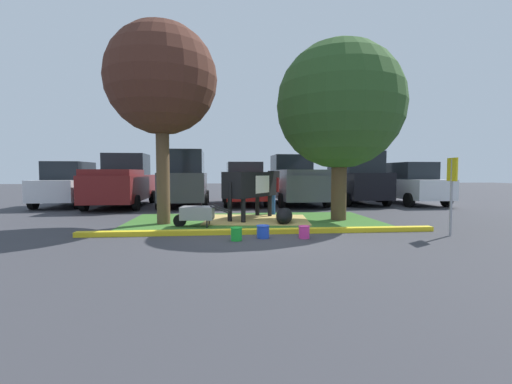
% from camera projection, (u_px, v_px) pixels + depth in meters
% --- Properties ---
extents(ground_plane, '(80.00, 80.00, 0.00)m').
position_uv_depth(ground_plane, '(258.00, 236.00, 8.32)').
color(ground_plane, '#38383D').
extents(grass_island, '(7.81, 4.11, 0.02)m').
position_uv_depth(grass_island, '(254.00, 221.00, 10.80)').
color(grass_island, '#386B28').
rests_on(grass_island, ground).
extents(curb_yellow, '(9.01, 0.24, 0.12)m').
position_uv_depth(curb_yellow, '(262.00, 231.00, 8.61)').
color(curb_yellow, yellow).
rests_on(curb_yellow, ground).
extents(hay_bedding, '(3.47, 2.78, 0.04)m').
position_uv_depth(hay_bedding, '(257.00, 220.00, 10.96)').
color(hay_bedding, tan).
rests_on(hay_bedding, ground).
extents(shade_tree_left, '(3.22, 3.22, 5.87)m').
position_uv_depth(shade_tree_left, '(162.00, 80.00, 9.95)').
color(shade_tree_left, brown).
rests_on(shade_tree_left, ground).
extents(shade_tree_right, '(4.02, 4.02, 5.69)m').
position_uv_depth(shade_tree_right, '(340.00, 105.00, 10.82)').
color(shade_tree_right, '#4C3823').
rests_on(shade_tree_right, ground).
extents(cow_holstein, '(2.13, 2.76, 1.60)m').
position_uv_depth(cow_holstein, '(253.00, 185.00, 11.17)').
color(cow_holstein, black).
rests_on(cow_holstein, ground).
extents(calf_lying, '(0.76, 1.33, 0.48)m').
position_uv_depth(calf_lying, '(284.00, 216.00, 10.25)').
color(calf_lying, black).
rests_on(calf_lying, ground).
extents(person_handler, '(0.51, 0.34, 1.56)m').
position_uv_depth(person_handler, '(272.00, 192.00, 12.40)').
color(person_handler, '#23478C').
rests_on(person_handler, ground).
extents(wheelbarrow, '(1.62, 0.69, 0.63)m').
position_uv_depth(wheelbarrow, '(197.00, 213.00, 9.64)').
color(wheelbarrow, gray).
rests_on(wheelbarrow, ground).
extents(parking_sign, '(0.11, 0.44, 1.89)m').
position_uv_depth(parking_sign, '(452.00, 181.00, 8.25)').
color(parking_sign, '#99999E').
rests_on(parking_sign, ground).
extents(bucket_green, '(0.28, 0.28, 0.30)m').
position_uv_depth(bucket_green, '(236.00, 234.00, 7.73)').
color(bucket_green, green).
rests_on(bucket_green, ground).
extents(bucket_blue, '(0.31, 0.31, 0.30)m').
position_uv_depth(bucket_blue, '(263.00, 231.00, 8.04)').
color(bucket_blue, blue).
rests_on(bucket_blue, ground).
extents(bucket_pink, '(0.27, 0.27, 0.29)m').
position_uv_depth(bucket_pink, '(304.00, 232.00, 8.00)').
color(bucket_pink, '#EA3893').
rests_on(bucket_pink, ground).
extents(hatchback_white, '(2.09, 4.44, 2.02)m').
position_uv_depth(hatchback_white, '(70.00, 185.00, 15.66)').
color(hatchback_white, silver).
rests_on(hatchback_white, ground).
extents(pickup_truck_maroon, '(2.31, 5.44, 2.42)m').
position_uv_depth(pickup_truck_maroon, '(122.00, 182.00, 15.45)').
color(pickup_truck_maroon, maroon).
rests_on(pickup_truck_maroon, ground).
extents(suv_dark_grey, '(2.20, 4.64, 2.52)m').
position_uv_depth(suv_dark_grey, '(185.00, 178.00, 15.73)').
color(suv_dark_grey, '#3D3D42').
rests_on(suv_dark_grey, ground).
extents(sedan_red, '(2.09, 4.44, 2.02)m').
position_uv_depth(sedan_red, '(244.00, 184.00, 16.41)').
color(sedan_red, red).
rests_on(sedan_red, ground).
extents(pickup_truck_black, '(2.31, 5.44, 2.42)m').
position_uv_depth(pickup_truck_black, '(295.00, 181.00, 16.62)').
color(pickup_truck_black, '#4C5156').
rests_on(pickup_truck_black, ground).
extents(suv_black, '(2.20, 4.64, 2.52)m').
position_uv_depth(suv_black, '(354.00, 178.00, 16.88)').
color(suv_black, black).
rests_on(suv_black, ground).
extents(sedan_blue, '(2.09, 4.44, 2.02)m').
position_uv_depth(sedan_blue, '(410.00, 184.00, 16.65)').
color(sedan_blue, silver).
rests_on(sedan_blue, ground).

